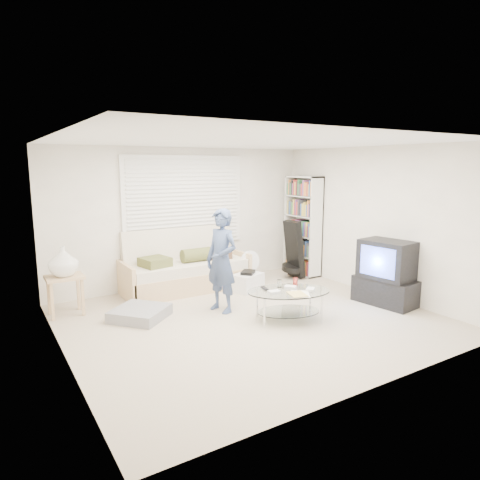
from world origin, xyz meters
TOP-DOWN VIEW (x-y plane):
  - ground at (0.00, 0.00)m, footprint 5.00×5.00m
  - room_shell at (0.00, 0.48)m, footprint 5.02×4.52m
  - window_blinds at (0.00, 2.20)m, footprint 2.32×0.08m
  - futon_sofa at (-0.17, 1.88)m, footprint 2.21×0.89m
  - grey_floor_pillow at (-1.35, 0.87)m, footprint 0.98×0.98m
  - side_table at (-2.22, 1.59)m, footprint 0.52×0.42m
  - bookshelf at (2.32, 1.67)m, footprint 0.31×0.83m
  - guitar_case at (1.95, 1.47)m, footprint 0.40×0.41m
  - floor_fan at (0.98, 1.57)m, footprint 0.39×0.26m
  - storage_bin at (0.73, 1.23)m, footprint 0.60×0.50m
  - tv_unit at (2.20, -0.53)m, footprint 0.62×1.00m
  - coffee_table at (0.44, -0.31)m, footprint 1.37×1.13m
  - standing_person at (-0.18, 0.54)m, footprint 0.52×0.65m

SIDE VIEW (x-z plane):
  - ground at x=0.00m, z-range 0.00..0.00m
  - grey_floor_pillow at x=-1.35m, z-range 0.00..0.16m
  - storage_bin at x=0.73m, z-range -0.02..0.34m
  - coffee_table at x=0.44m, z-range 0.07..0.63m
  - futon_sofa at x=-0.17m, z-range -0.19..0.90m
  - floor_fan at x=0.98m, z-range 0.05..0.69m
  - guitar_case at x=1.95m, z-range -0.06..1.05m
  - tv_unit at x=2.20m, z-range -0.01..1.01m
  - side_table at x=-2.22m, z-range 0.25..1.28m
  - standing_person at x=-0.18m, z-range 0.00..1.56m
  - bookshelf at x=2.32m, z-range 0.00..1.98m
  - window_blinds at x=0.00m, z-range 0.74..2.36m
  - room_shell at x=0.00m, z-range 0.37..2.88m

